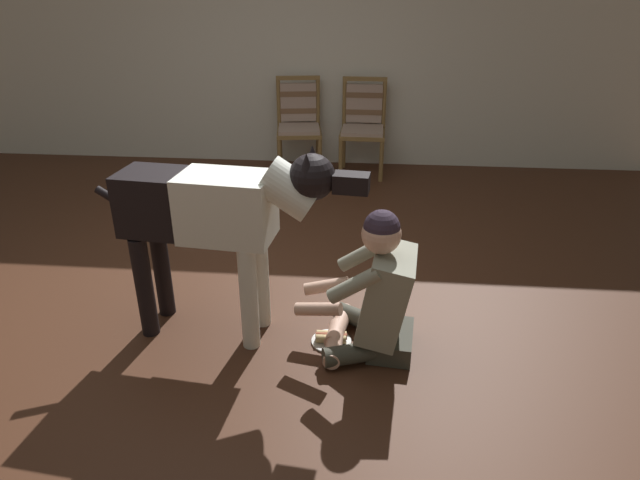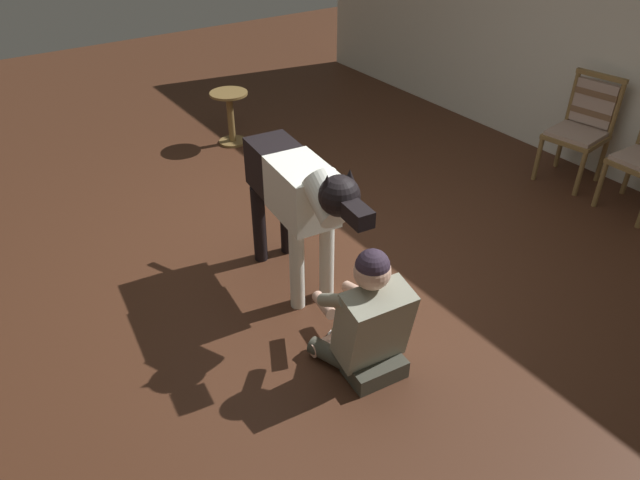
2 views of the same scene
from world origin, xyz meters
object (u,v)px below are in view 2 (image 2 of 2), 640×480
object	(u,v)px
person_sitting_on_floor	(368,321)
round_side_table	(230,113)
dining_chair_left_of_pair	(583,124)
hot_dog_on_plate	(345,336)
large_dog	(298,194)

from	to	relation	value
person_sitting_on_floor	round_side_table	distance (m)	3.46
dining_chair_left_of_pair	person_sitting_on_floor	world-z (taller)	dining_chair_left_of_pair
dining_chair_left_of_pair	person_sitting_on_floor	size ratio (longest dim) A/B	1.15
dining_chair_left_of_pair	hot_dog_on_plate	xyz separation A→B (m)	(0.57, -3.11, -0.52)
large_dog	round_side_table	world-z (taller)	large_dog
dining_chair_left_of_pair	person_sitting_on_floor	distance (m)	3.25
dining_chair_left_of_pair	round_side_table	world-z (taller)	dining_chair_left_of_pair
hot_dog_on_plate	dining_chair_left_of_pair	bearing A→B (deg)	100.39
hot_dog_on_plate	large_dog	bearing A→B (deg)	174.07
dining_chair_left_of_pair	large_dog	size ratio (longest dim) A/B	0.64
dining_chair_left_of_pair	round_side_table	xyz separation A→B (m)	(-2.54, -2.30, -0.21)
round_side_table	dining_chair_left_of_pair	bearing A→B (deg)	42.13
hot_dog_on_plate	round_side_table	distance (m)	3.23
person_sitting_on_floor	hot_dog_on_plate	size ratio (longest dim) A/B	3.66
person_sitting_on_floor	round_side_table	world-z (taller)	person_sitting_on_floor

